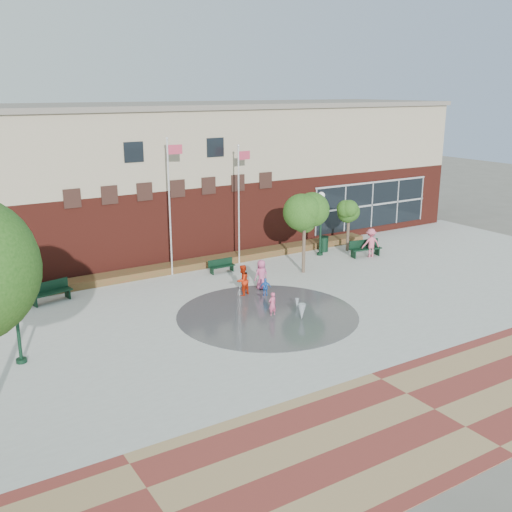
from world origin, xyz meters
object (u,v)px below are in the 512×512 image
flagpole_right (239,198)px  child_splash (272,304)px  flagpole_left (170,200)px  bench_left (51,296)px  trash_can (324,244)px

flagpole_right → child_splash: bearing=-114.0°
flagpole_left → bench_left: size_ratio=3.58×
flagpole_right → child_splash: size_ratio=6.19×
bench_left → trash_can: bearing=-10.8°
flagpole_left → trash_can: 10.95m
flagpole_right → child_splash: flagpole_right is taller
flagpole_left → flagpole_right: 4.38m
flagpole_left → bench_left: (-6.92, -0.96, -3.92)m
flagpole_left → flagpole_right: flagpole_left is taller
child_splash → bench_left: bearing=-48.4°
flagpole_left → bench_left: flagpole_left is taller
flagpole_left → trash_can: flagpole_left is taller
flagpole_right → trash_can: bearing=-8.9°
flagpole_right → bench_left: bearing=-178.4°
trash_can → flagpole_right: bearing=174.4°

